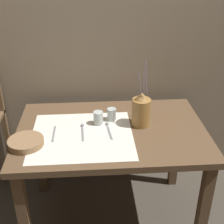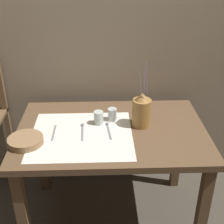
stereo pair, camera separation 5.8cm
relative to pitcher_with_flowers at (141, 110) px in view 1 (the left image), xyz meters
name	(u,v)px [view 1 (the left image)]	position (x,y,z in m)	size (l,w,h in m)	color
ground_plane	(112,216)	(-0.19, -0.04, -0.84)	(12.00, 12.00, 0.00)	#473F35
stone_wall_back	(106,35)	(-0.19, 0.46, 0.36)	(7.00, 0.06, 2.40)	gray
wooden_table	(111,143)	(-0.19, -0.04, -0.20)	(1.17, 0.78, 0.74)	brown
linen_cloth	(82,136)	(-0.37, -0.10, -0.10)	(0.60, 0.55, 0.00)	silver
pitcher_with_flowers	(141,110)	(0.00, 0.00, 0.00)	(0.12, 0.12, 0.43)	olive
wooden_bowl	(26,142)	(-0.68, -0.18, -0.08)	(0.20, 0.20, 0.04)	#8E6B47
glass_tumbler_near	(98,118)	(-0.27, 0.03, -0.06)	(0.06, 0.06, 0.08)	#B7C1BC
glass_tumbler_far	(112,114)	(-0.18, 0.07, -0.06)	(0.06, 0.06, 0.08)	#B7C1BC
knife_center	(54,134)	(-0.54, -0.08, -0.10)	(0.01, 0.17, 0.00)	gray
spoon_inner	(83,128)	(-0.37, -0.03, -0.10)	(0.02, 0.19, 0.02)	gray
spoon_outer	(108,127)	(-0.21, -0.02, -0.10)	(0.04, 0.19, 0.02)	gray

